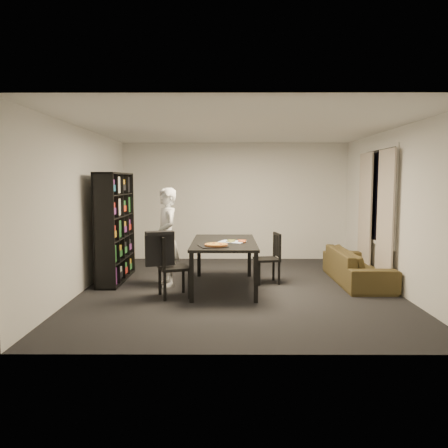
{
  "coord_description": "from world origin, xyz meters",
  "views": [
    {
      "loc": [
        -0.21,
        -7.03,
        1.76
      ],
      "look_at": [
        -0.24,
        0.13,
        1.05
      ],
      "focal_mm": 35.0,
      "sensor_mm": 36.0,
      "label": 1
    }
  ],
  "objects_px": {
    "bookshelf": "(115,227)",
    "dining_table": "(224,246)",
    "sofa": "(357,266)",
    "pepperoni_pizza": "(216,245)",
    "baking_tray": "(213,246)",
    "chair_left": "(168,262)",
    "chair_right": "(271,254)",
    "person": "(167,237)"
  },
  "relations": [
    {
      "from": "bookshelf",
      "to": "person",
      "type": "xyz_separation_m",
      "value": [
        0.96,
        -0.41,
        -0.13
      ]
    },
    {
      "from": "person",
      "to": "pepperoni_pizza",
      "type": "xyz_separation_m",
      "value": [
        0.84,
        -0.71,
        -0.02
      ]
    },
    {
      "from": "baking_tray",
      "to": "sofa",
      "type": "height_order",
      "value": "baking_tray"
    },
    {
      "from": "bookshelf",
      "to": "person",
      "type": "bearing_deg",
      "value": -22.93
    },
    {
      "from": "dining_table",
      "to": "chair_right",
      "type": "bearing_deg",
      "value": 24.51
    },
    {
      "from": "person",
      "to": "pepperoni_pizza",
      "type": "bearing_deg",
      "value": 27.45
    },
    {
      "from": "sofa",
      "to": "baking_tray",
      "type": "bearing_deg",
      "value": 111.2
    },
    {
      "from": "dining_table",
      "to": "chair_right",
      "type": "relative_size",
      "value": 2.14
    },
    {
      "from": "chair_right",
      "to": "person",
      "type": "distance_m",
      "value": 1.82
    },
    {
      "from": "chair_right",
      "to": "baking_tray",
      "type": "relative_size",
      "value": 2.17
    },
    {
      "from": "bookshelf",
      "to": "chair_left",
      "type": "distance_m",
      "value": 1.63
    },
    {
      "from": "bookshelf",
      "to": "chair_left",
      "type": "height_order",
      "value": "bookshelf"
    },
    {
      "from": "chair_right",
      "to": "baking_tray",
      "type": "distance_m",
      "value": 1.38
    },
    {
      "from": "chair_right",
      "to": "baking_tray",
      "type": "xyz_separation_m",
      "value": [
        -0.98,
        -0.93,
        0.29
      ]
    },
    {
      "from": "dining_table",
      "to": "chair_left",
      "type": "distance_m",
      "value": 1.03
    },
    {
      "from": "baking_tray",
      "to": "pepperoni_pizza",
      "type": "height_order",
      "value": "pepperoni_pizza"
    },
    {
      "from": "pepperoni_pizza",
      "to": "chair_left",
      "type": "bearing_deg",
      "value": -177.54
    },
    {
      "from": "sofa",
      "to": "pepperoni_pizza",
      "type": "bearing_deg",
      "value": 111.43
    },
    {
      "from": "pepperoni_pizza",
      "to": "sofa",
      "type": "distance_m",
      "value": 2.66
    },
    {
      "from": "baking_tray",
      "to": "pepperoni_pizza",
      "type": "distance_m",
      "value": 0.05
    },
    {
      "from": "pepperoni_pizza",
      "to": "sofa",
      "type": "height_order",
      "value": "pepperoni_pizza"
    },
    {
      "from": "bookshelf",
      "to": "baking_tray",
      "type": "bearing_deg",
      "value": -32.67
    },
    {
      "from": "dining_table",
      "to": "baking_tray",
      "type": "distance_m",
      "value": 0.59
    },
    {
      "from": "chair_right",
      "to": "person",
      "type": "relative_size",
      "value": 0.53
    },
    {
      "from": "pepperoni_pizza",
      "to": "baking_tray",
      "type": "bearing_deg",
      "value": -170.98
    },
    {
      "from": "dining_table",
      "to": "pepperoni_pizza",
      "type": "bearing_deg",
      "value": -101.83
    },
    {
      "from": "bookshelf",
      "to": "pepperoni_pizza",
      "type": "height_order",
      "value": "bookshelf"
    },
    {
      "from": "bookshelf",
      "to": "dining_table",
      "type": "bearing_deg",
      "value": -16.42
    },
    {
      "from": "baking_tray",
      "to": "pepperoni_pizza",
      "type": "bearing_deg",
      "value": 9.02
    },
    {
      "from": "sofa",
      "to": "chair_left",
      "type": "bearing_deg",
      "value": 107.35
    },
    {
      "from": "person",
      "to": "baking_tray",
      "type": "bearing_deg",
      "value": 25.51
    },
    {
      "from": "bookshelf",
      "to": "chair_right",
      "type": "distance_m",
      "value": 2.78
    },
    {
      "from": "baking_tray",
      "to": "chair_left",
      "type": "bearing_deg",
      "value": -178.01
    },
    {
      "from": "dining_table",
      "to": "sofa",
      "type": "height_order",
      "value": "dining_table"
    },
    {
      "from": "bookshelf",
      "to": "sofa",
      "type": "bearing_deg",
      "value": -2.23
    },
    {
      "from": "chair_right",
      "to": "person",
      "type": "bearing_deg",
      "value": -92.79
    },
    {
      "from": "chair_right",
      "to": "sofa",
      "type": "xyz_separation_m",
      "value": [
        1.5,
        0.03,
        -0.21
      ]
    },
    {
      "from": "dining_table",
      "to": "bookshelf",
      "type": "bearing_deg",
      "value": 163.58
    },
    {
      "from": "chair_left",
      "to": "chair_right",
      "type": "bearing_deg",
      "value": -79.8
    },
    {
      "from": "person",
      "to": "baking_tray",
      "type": "height_order",
      "value": "person"
    },
    {
      "from": "bookshelf",
      "to": "chair_left",
      "type": "xyz_separation_m",
      "value": [
        1.08,
        -1.15,
        -0.42
      ]
    },
    {
      "from": "dining_table",
      "to": "person",
      "type": "relative_size",
      "value": 1.13
    }
  ]
}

